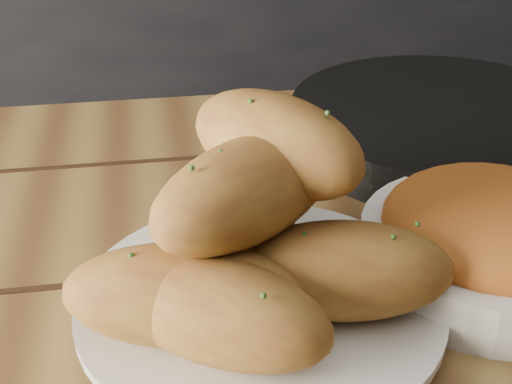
% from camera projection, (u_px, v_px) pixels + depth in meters
% --- Properties ---
extents(counter, '(2.80, 0.60, 0.90)m').
position_uv_depth(counter, '(249.00, 67.00, 1.85)').
color(counter, black).
rests_on(counter, ground).
extents(plate, '(0.26, 0.26, 0.02)m').
position_uv_depth(plate, '(260.00, 304.00, 0.51)').
color(plate, white).
rests_on(plate, table).
extents(bread_rolls, '(0.27, 0.25, 0.14)m').
position_uv_depth(bread_rolls, '(251.00, 237.00, 0.47)').
color(bread_rolls, olive).
rests_on(bread_rolls, plate).
extents(skillet, '(0.44, 0.32, 0.05)m').
position_uv_depth(skillet, '(445.00, 125.00, 0.74)').
color(skillet, black).
rests_on(skillet, table).
extents(bowl, '(0.20, 0.20, 0.07)m').
position_uv_depth(bowl, '(492.00, 238.00, 0.54)').
color(bowl, white).
rests_on(bowl, table).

